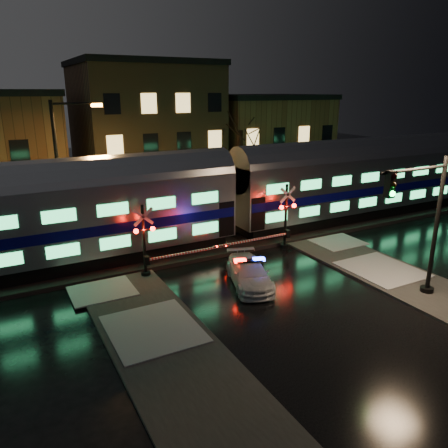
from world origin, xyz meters
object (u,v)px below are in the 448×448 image
(police_car, at_px, (249,273))
(streetlight, at_px, (63,166))
(crossing_signal_right, at_px, (281,224))
(crossing_signal_left, at_px, (152,247))
(traffic_light, at_px, (422,227))

(police_car, bearing_deg, streetlight, 142.53)
(crossing_signal_right, bearing_deg, crossing_signal_left, -179.97)
(police_car, height_order, traffic_light, traffic_light)
(traffic_light, xyz_separation_m, streetlight, (-12.91, 14.99, 1.60))
(crossing_signal_left, height_order, traffic_light, traffic_light)
(crossing_signal_left, xyz_separation_m, traffic_light, (9.92, -8.29, 1.93))
(police_car, relative_size, streetlight, 0.53)
(crossing_signal_right, height_order, crossing_signal_left, crossing_signal_right)
(police_car, relative_size, crossing_signal_right, 0.81)
(crossing_signal_right, distance_m, streetlight, 13.50)
(crossing_signal_left, xyz_separation_m, streetlight, (-2.99, 6.70, 3.52))
(crossing_signal_left, height_order, streetlight, streetlight)
(police_car, bearing_deg, traffic_light, -21.55)
(police_car, bearing_deg, crossing_signal_right, 55.82)
(crossing_signal_left, bearing_deg, traffic_light, -39.90)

